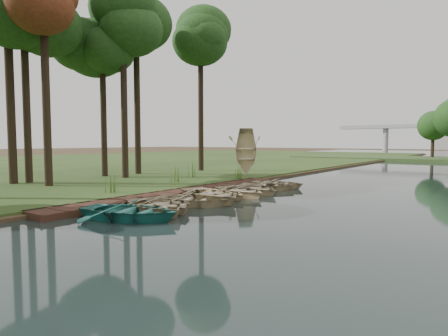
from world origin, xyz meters
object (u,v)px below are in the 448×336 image
Objects in this scene: boardwalk at (183,193)px; stored_rowboat at (245,170)px; rowboat_0 at (130,209)px; rowboat_1 at (155,204)px; rowboat_2 at (168,202)px.

stored_rowboat reaches higher than boardwalk.
rowboat_1 is at bearing -8.22° from rowboat_0.
stored_rowboat is at bearing 35.50° from rowboat_1.
rowboat_1 is 1.00× the size of stored_rowboat.
rowboat_2 is 0.90× the size of stored_rowboat.
boardwalk is 4.92× the size of rowboat_2.
rowboat_0 is 16.28m from stored_rowboat.
rowboat_2 is 14.13m from stored_rowboat.
rowboat_1 is 0.76m from rowboat_2.
rowboat_2 reaches higher than boardwalk.
rowboat_1 is (-0.23, 1.42, -0.01)m from rowboat_0.
stored_rowboat is (-4.97, 14.00, 0.25)m from rowboat_1.
boardwalk is at bearing 46.59° from rowboat_1.
rowboat_2 is (2.57, -3.65, 0.24)m from boardwalk.
stored_rowboat is (-5.20, 15.43, 0.24)m from rowboat_0.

